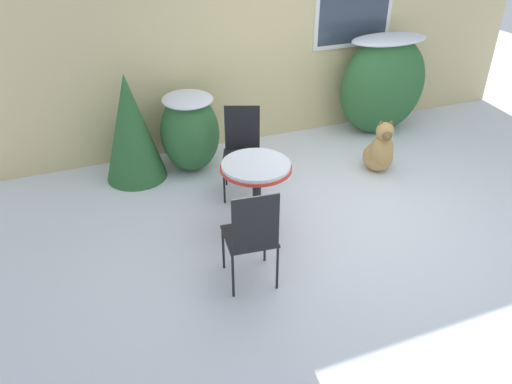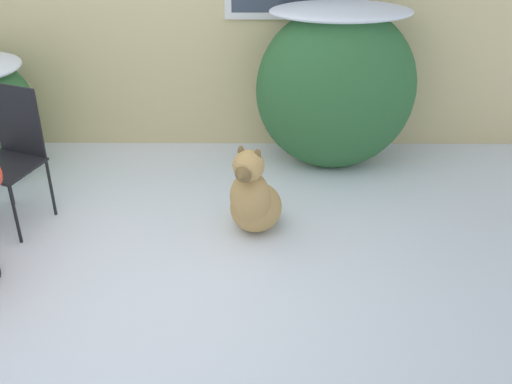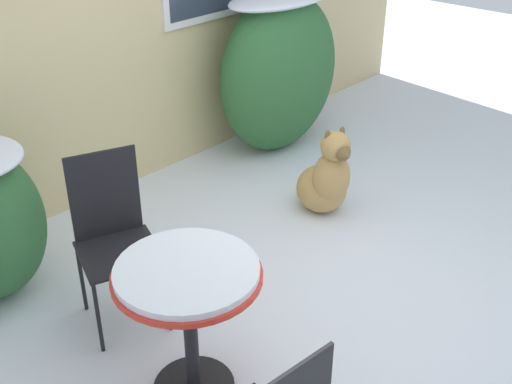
{
  "view_description": "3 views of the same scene",
  "coord_description": "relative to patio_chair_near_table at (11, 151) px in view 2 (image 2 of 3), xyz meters",
  "views": [
    {
      "loc": [
        -2.72,
        -4.11,
        3.21
      ],
      "look_at": [
        -1.1,
        0.04,
        0.46
      ],
      "focal_mm": 35.0,
      "sensor_mm": 36.0,
      "label": 1
    },
    {
      "loc": [
        0.89,
        -3.41,
        2.73
      ],
      "look_at": [
        0.87,
        0.7,
        0.32
      ],
      "focal_mm": 45.0,
      "sensor_mm": 36.0,
      "label": 2
    },
    {
      "loc": [
        -2.72,
        -1.89,
        2.62
      ],
      "look_at": [
        0.0,
        0.6,
        0.55
      ],
      "focal_mm": 45.0,
      "sensor_mm": 36.0,
      "label": 3
    }
  ],
  "objects": [
    {
      "name": "ground_plane",
      "position": [
        0.96,
        -0.85,
        -0.58
      ],
      "size": [
        16.0,
        16.0,
        0.0
      ],
      "primitive_type": "plane",
      "color": "silver"
    },
    {
      "name": "dog",
      "position": [
        1.81,
        -0.2,
        -0.29
      ],
      "size": [
        0.5,
        0.62,
        0.75
      ],
      "rotation": [
        0.0,
        0.0,
        -0.35
      ],
      "color": "tan",
      "rests_on": "ground_plane"
    },
    {
      "name": "shrub_middle",
      "position": [
        2.5,
        0.87,
        0.19
      ],
      "size": [
        1.36,
        0.7,
        1.45
      ],
      "color": "#2D6033",
      "rests_on": "ground_plane"
    },
    {
      "name": "patio_chair_near_table",
      "position": [
        0.0,
        0.0,
        0.0
      ],
      "size": [
        0.58,
        0.58,
        1.05
      ],
      "rotation": [
        0.0,
        0.0,
        -0.37
      ],
      "color": "black",
      "rests_on": "ground_plane"
    }
  ]
}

